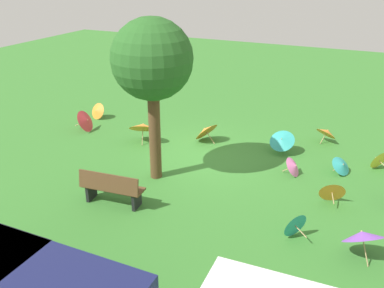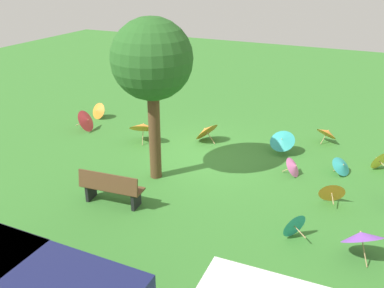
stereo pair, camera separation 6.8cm
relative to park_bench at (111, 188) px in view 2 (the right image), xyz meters
name	(u,v)px [view 2 (the right image)]	position (x,y,z in m)	size (l,w,h in m)	color
ground	(201,158)	(-0.92, -3.42, -0.47)	(40.00, 40.00, 0.00)	#387A2D
park_bench	(111,188)	(0.00, 0.00, 0.00)	(1.64, 0.63, 0.90)	brown
shade_tree	(152,61)	(-0.26, -1.77, 2.81)	(2.11, 2.11, 4.39)	brown
parasol_purple_1	(361,236)	(-5.78, -0.43, 0.05)	(1.15, 1.14, 0.82)	tan
parasol_teal_0	(282,140)	(-3.08, -4.78, 0.00)	(0.85, 0.78, 0.75)	tan
parasol_orange_0	(331,191)	(-4.93, -2.41, -0.14)	(0.74, 0.66, 0.65)	tan
parasol_pink_1	(294,167)	(-3.77, -3.48, -0.19)	(0.59, 0.63, 0.55)	tan
parasol_teal_1	(293,225)	(-4.39, -0.56, -0.16)	(0.62, 0.64, 0.62)	tan
parasol_orange_1	(327,132)	(-4.22, -6.30, -0.09)	(0.91, 0.90, 0.64)	tan
parasol_red_0	(87,120)	(3.70, -3.80, -0.08)	(0.77, 0.87, 0.77)	tan
parasol_orange_2	(206,130)	(-0.51, -4.71, -0.07)	(0.91, 1.01, 0.75)	tan
parasol_orange_3	(143,126)	(1.36, -3.79, 0.08)	(1.18, 1.15, 0.87)	tan
parasol_yellow_0	(378,159)	(-5.88, -4.92, -0.16)	(0.65, 0.67, 0.60)	tan
parasol_orange_4	(98,111)	(4.14, -5.01, -0.16)	(0.71, 0.59, 0.61)	tan
parasol_teal_6	(342,166)	(-4.98, -4.11, -0.19)	(0.73, 0.76, 0.52)	tan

